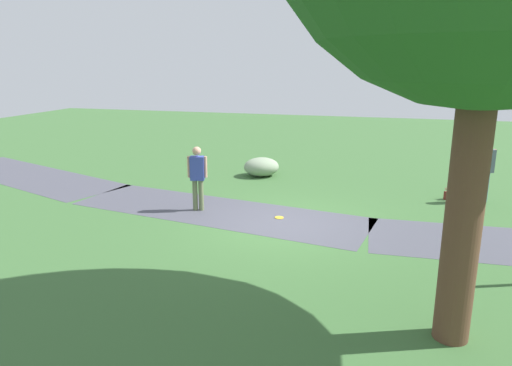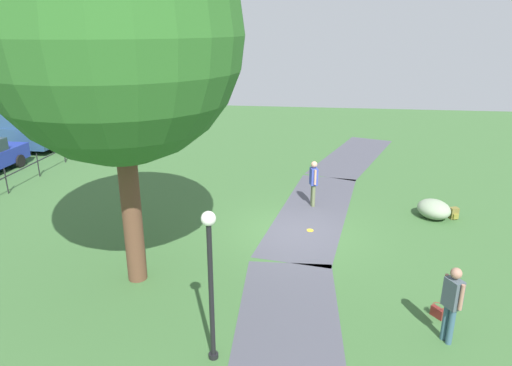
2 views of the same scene
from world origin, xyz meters
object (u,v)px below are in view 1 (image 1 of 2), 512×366
Objects in this scene: handbag_on_grass at (449,194)px; frisbee_on_grass at (279,218)px; lawn_boulder at (261,167)px; woman_with_handbag at (486,166)px; backpack_by_boulder at (266,166)px; man_near_boulder at (197,174)px.

handbag_on_grass is 1.71× the size of frisbee_on_grass.
lawn_boulder is 0.88× the size of woman_with_handbag.
handbag_on_grass is at bearing -145.43° from frisbee_on_grass.
woman_with_handbag is 4.62× the size of handbag_on_grass.
backpack_by_boulder is at bearing -71.64° from frisbee_on_grass.
backpack_by_boulder is (-0.59, -4.88, -0.81)m from man_near_boulder.
man_near_boulder reaches higher than handbag_on_grass.
backpack_by_boulder is at bearing -88.95° from lawn_boulder.
handbag_on_grass is 6.28m from backpack_by_boulder.
frisbee_on_grass is at bearing 34.57° from handbag_on_grass.
backpack_by_boulder reaches higher than frisbee_on_grass.
handbag_on_grass is 0.95× the size of backpack_by_boulder.
woman_with_handbag reaches higher than backpack_by_boulder.
backpack_by_boulder is 1.79× the size of frisbee_on_grass.
lawn_boulder is at bearing -69.05° from frisbee_on_grass.
lawn_boulder is 4.07× the size of handbag_on_grass.
frisbee_on_grass is (-1.62, 4.24, -0.31)m from lawn_boulder.
handbag_on_grass is at bearing 168.12° from lawn_boulder.
backpack_by_boulder reaches higher than handbag_on_grass.
woman_with_handbag is at bearing 178.10° from handbag_on_grass.
frisbee_on_grass is (5.20, 2.96, -1.02)m from woman_with_handbag.
handbag_on_grass is at bearing -1.90° from woman_with_handbag.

